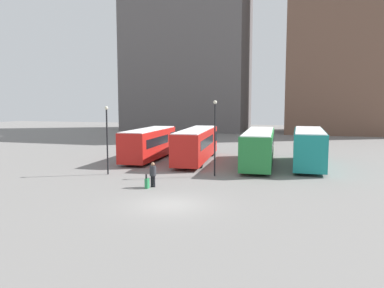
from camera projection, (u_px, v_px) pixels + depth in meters
The scene contains 11 objects.
ground_plane at pixel (169, 205), 20.96m from camera, with size 160.00×160.00×0.00m, color slate.
building_block_left at pixel (188, 61), 78.41m from camera, with size 24.88×15.12×29.13m.
building_block_right at pixel (351, 16), 68.79m from camera, with size 22.36×15.33×43.41m.
bus_0 at pixel (149, 143), 37.60m from camera, with size 3.01×10.27×3.10m.
bus_1 at pixel (197, 144), 36.64m from camera, with size 3.65×12.32×3.15m.
bus_2 at pixel (259, 146), 34.31m from camera, with size 3.23×12.26×3.16m.
bus_3 at pixel (309, 146), 33.58m from camera, with size 2.69×10.54×3.32m.
traveler at pixel (153, 172), 25.27m from camera, with size 0.45×0.45×1.70m.
suitcase at pixel (147, 183), 24.97m from camera, with size 0.22×0.38×0.98m.
lamp_post_0 at pixel (215, 132), 28.82m from camera, with size 0.28×0.28×5.88m.
lamp_post_1 at pixel (107, 134), 29.55m from camera, with size 0.28×0.28×5.43m.
Camera 1 is at (7.00, -19.27, 5.67)m, focal length 35.00 mm.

